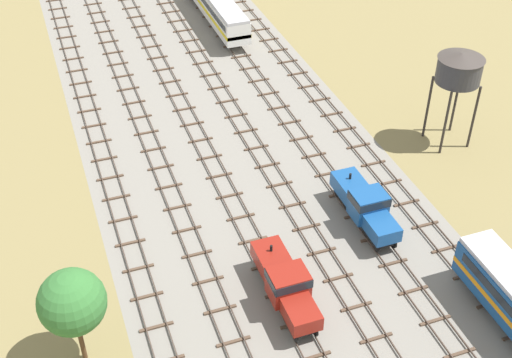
# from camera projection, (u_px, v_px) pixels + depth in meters

# --- Properties ---
(ground_plane) EXTENTS (480.00, 480.00, 0.00)m
(ground_plane) POSITION_uv_depth(u_px,v_px,m) (222.00, 133.00, 65.81)
(ground_plane) COLOR olive
(ballast_bed) EXTENTS (26.99, 176.00, 0.01)m
(ballast_bed) POSITION_uv_depth(u_px,v_px,m) (222.00, 133.00, 65.81)
(ballast_bed) COLOR gray
(ballast_bed) RESTS_ON ground
(track_far_left) EXTENTS (2.40, 126.00, 0.29)m
(track_far_left) POSITION_uv_depth(u_px,v_px,m) (102.00, 150.00, 63.39)
(track_far_left) COLOR #47382D
(track_far_left) RESTS_ON ground
(track_left) EXTENTS (2.40, 126.00, 0.29)m
(track_left) POSITION_uv_depth(u_px,v_px,m) (150.00, 140.00, 64.62)
(track_left) COLOR #47382D
(track_left) RESTS_ON ground
(track_centre_left) EXTENTS (2.40, 126.00, 0.29)m
(track_centre_left) POSITION_uv_depth(u_px,v_px,m) (196.00, 131.00, 65.86)
(track_centre_left) COLOR #47382D
(track_centre_left) RESTS_ON ground
(track_centre) EXTENTS (2.40, 126.00, 0.29)m
(track_centre) POSITION_uv_depth(u_px,v_px,m) (241.00, 123.00, 67.09)
(track_centre) COLOR #47382D
(track_centre) RESTS_ON ground
(track_centre_right) EXTENTS (2.40, 126.00, 0.29)m
(track_centre_right) POSITION_uv_depth(u_px,v_px,m) (284.00, 114.00, 68.33)
(track_centre_right) COLOR #47382D
(track_centre_right) RESTS_ON ground
(track_right) EXTENTS (2.40, 126.00, 0.29)m
(track_right) POSITION_uv_depth(u_px,v_px,m) (326.00, 106.00, 69.56)
(track_right) COLOR #47382D
(track_right) RESTS_ON ground
(shunter_loco_centre_left_near) EXTENTS (2.74, 8.46, 3.10)m
(shunter_loco_centre_left_near) POSITION_uv_depth(u_px,v_px,m) (286.00, 283.00, 47.27)
(shunter_loco_centre_left_near) COLOR maroon
(shunter_loco_centre_left_near) RESTS_ON ground
(shunter_loco_centre_right_mid) EXTENTS (2.74, 8.46, 3.10)m
(shunter_loco_centre_right_mid) POSITION_uv_depth(u_px,v_px,m) (365.00, 204.00, 54.11)
(shunter_loco_centre_right_mid) COLOR #194C8C
(shunter_loco_centre_right_mid) RESTS_ON ground
(diesel_railcar_centre_right_midfar) EXTENTS (2.96, 20.50, 3.80)m
(diesel_railcar_centre_right_midfar) POSITION_uv_depth(u_px,v_px,m) (214.00, 2.00, 84.74)
(diesel_railcar_centre_right_midfar) COLOR white
(diesel_railcar_centre_right_midfar) RESTS_ON ground
(water_tower) EXTENTS (4.21, 4.21, 9.28)m
(water_tower) POSITION_uv_depth(u_px,v_px,m) (459.00, 69.00, 60.06)
(water_tower) COLOR #2D2826
(water_tower) RESTS_ON ground
(lineside_tree_0) EXTENTS (4.29, 4.29, 7.48)m
(lineside_tree_0) POSITION_uv_depth(u_px,v_px,m) (72.00, 302.00, 41.43)
(lineside_tree_0) COLOR #4C331E
(lineside_tree_0) RESTS_ON ground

